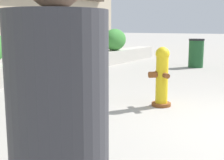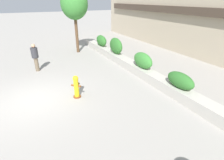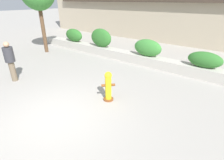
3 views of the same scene
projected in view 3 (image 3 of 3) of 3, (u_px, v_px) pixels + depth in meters
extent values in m
plane|color=#9E9991|center=(55.00, 118.00, 5.32)|extent=(120.00, 120.00, 0.00)
cube|color=#B7B2A8|center=(148.00, 61.00, 9.51)|extent=(18.00, 0.70, 0.50)
ellipsoid|color=#2D6B28|center=(74.00, 35.00, 12.55)|extent=(1.58, 0.60, 0.89)
ellipsoid|color=#2D6B28|center=(101.00, 38.00, 11.05)|extent=(1.59, 0.58, 1.14)
ellipsoid|color=#387F33|center=(148.00, 48.00, 9.27)|extent=(1.56, 0.60, 0.89)
ellipsoid|color=#2D6B28|center=(205.00, 60.00, 7.73)|extent=(1.45, 0.59, 0.71)
cylinder|color=brown|center=(108.00, 99.00, 6.27)|extent=(0.50, 0.50, 0.06)
cylinder|color=gold|center=(108.00, 88.00, 6.08)|extent=(0.31, 0.31, 0.85)
sphere|color=gold|center=(108.00, 75.00, 5.88)|extent=(0.25, 0.25, 0.25)
cylinder|color=brown|center=(108.00, 83.00, 6.20)|extent=(0.18, 0.18, 0.11)
cylinder|color=brown|center=(113.00, 85.00, 6.06)|extent=(0.15, 0.15, 0.09)
cylinder|color=brown|center=(103.00, 85.00, 6.01)|extent=(0.15, 0.15, 0.09)
cylinder|color=brown|center=(43.00, 31.00, 11.43)|extent=(0.24, 0.24, 2.86)
cylinder|color=brown|center=(13.00, 71.00, 7.60)|extent=(0.31, 0.31, 0.88)
cylinder|color=#333338|center=(9.00, 55.00, 7.28)|extent=(0.51, 0.51, 0.62)
sphere|color=tan|center=(6.00, 44.00, 7.10)|extent=(0.23, 0.23, 0.23)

